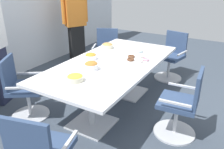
{
  "coord_description": "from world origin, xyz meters",
  "views": [
    {
      "loc": [
        -2.73,
        -1.59,
        1.92
      ],
      "look_at": [
        0.0,
        0.0,
        0.55
      ],
      "focal_mm": 37.01,
      "sensor_mm": 36.0,
      "label": 1
    }
  ],
  "objects_px": {
    "office_chair_2": "(23,91)",
    "donut_platter": "(138,59)",
    "person_standing_2": "(76,22)",
    "office_chair_4": "(182,107)",
    "plate_stack": "(135,51)",
    "snack_bowl_chips_yellow": "(75,78)",
    "snack_bowl_chips_orange": "(91,56)",
    "conference_table": "(112,70)",
    "snack_bowl_cookies": "(107,46)",
    "office_chair_1": "(106,54)",
    "office_chair_0": "(171,58)",
    "snack_bowl_pretzels": "(91,66)"
  },
  "relations": [
    {
      "from": "snack_bowl_cookies",
      "to": "plate_stack",
      "type": "xyz_separation_m",
      "value": [
        0.06,
        -0.5,
        -0.03
      ]
    },
    {
      "from": "office_chair_4",
      "to": "snack_bowl_cookies",
      "type": "relative_size",
      "value": 4.68
    },
    {
      "from": "snack_bowl_chips_orange",
      "to": "plate_stack",
      "type": "xyz_separation_m",
      "value": [
        0.67,
        -0.43,
        -0.03
      ]
    },
    {
      "from": "person_standing_2",
      "to": "office_chair_0",
      "type": "bearing_deg",
      "value": 123.67
    },
    {
      "from": "office_chair_1",
      "to": "office_chair_4",
      "type": "height_order",
      "value": "same"
    },
    {
      "from": "snack_bowl_pretzels",
      "to": "donut_platter",
      "type": "relative_size",
      "value": 0.55
    },
    {
      "from": "office_chair_1",
      "to": "snack_bowl_chips_yellow",
      "type": "distance_m",
      "value": 2.11
    },
    {
      "from": "plate_stack",
      "to": "donut_platter",
      "type": "bearing_deg",
      "value": -150.54
    },
    {
      "from": "conference_table",
      "to": "snack_bowl_cookies",
      "type": "xyz_separation_m",
      "value": [
        0.55,
        0.41,
        0.17
      ]
    },
    {
      "from": "office_chair_1",
      "to": "donut_platter",
      "type": "xyz_separation_m",
      "value": [
        -0.89,
        -1.09,
        0.36
      ]
    },
    {
      "from": "plate_stack",
      "to": "office_chair_0",
      "type": "bearing_deg",
      "value": -19.55
    },
    {
      "from": "snack_bowl_cookies",
      "to": "plate_stack",
      "type": "relative_size",
      "value": 0.82
    },
    {
      "from": "conference_table",
      "to": "snack_bowl_chips_yellow",
      "type": "distance_m",
      "value": 0.8
    },
    {
      "from": "office_chair_4",
      "to": "snack_bowl_chips_yellow",
      "type": "bearing_deg",
      "value": 114.02
    },
    {
      "from": "office_chair_2",
      "to": "office_chair_1",
      "type": "bearing_deg",
      "value": 142.14
    },
    {
      "from": "office_chair_1",
      "to": "person_standing_2",
      "type": "bearing_deg",
      "value": -34.88
    },
    {
      "from": "office_chair_1",
      "to": "snack_bowl_chips_yellow",
      "type": "bearing_deg",
      "value": 88.31
    },
    {
      "from": "person_standing_2",
      "to": "donut_platter",
      "type": "height_order",
      "value": "person_standing_2"
    },
    {
      "from": "snack_bowl_chips_yellow",
      "to": "office_chair_4",
      "type": "bearing_deg",
      "value": -61.43
    },
    {
      "from": "conference_table",
      "to": "office_chair_4",
      "type": "bearing_deg",
      "value": -98.22
    },
    {
      "from": "office_chair_2",
      "to": "snack_bowl_cookies",
      "type": "distance_m",
      "value": 1.56
    },
    {
      "from": "conference_table",
      "to": "donut_platter",
      "type": "xyz_separation_m",
      "value": [
        0.26,
        -0.29,
        0.14
      ]
    },
    {
      "from": "office_chair_1",
      "to": "plate_stack",
      "type": "relative_size",
      "value": 3.85
    },
    {
      "from": "conference_table",
      "to": "snack_bowl_cookies",
      "type": "relative_size",
      "value": 12.34
    },
    {
      "from": "donut_platter",
      "to": "office_chair_4",
      "type": "bearing_deg",
      "value": -117.42
    },
    {
      "from": "office_chair_2",
      "to": "snack_bowl_pretzels",
      "type": "height_order",
      "value": "office_chair_2"
    },
    {
      "from": "person_standing_2",
      "to": "snack_bowl_pretzels",
      "type": "distance_m",
      "value": 2.38
    },
    {
      "from": "snack_bowl_chips_orange",
      "to": "plate_stack",
      "type": "distance_m",
      "value": 0.79
    },
    {
      "from": "office_chair_2",
      "to": "snack_bowl_chips_yellow",
      "type": "relative_size",
      "value": 4.41
    },
    {
      "from": "snack_bowl_chips_yellow",
      "to": "snack_bowl_chips_orange",
      "type": "bearing_deg",
      "value": 21.24
    },
    {
      "from": "snack_bowl_cookies",
      "to": "snack_bowl_chips_yellow",
      "type": "relative_size",
      "value": 0.94
    },
    {
      "from": "office_chair_2",
      "to": "office_chair_0",
      "type": "bearing_deg",
      "value": 116.6
    },
    {
      "from": "office_chair_0",
      "to": "person_standing_2",
      "type": "distance_m",
      "value": 2.24
    },
    {
      "from": "person_standing_2",
      "to": "conference_table",
      "type": "bearing_deg",
      "value": 79.94
    },
    {
      "from": "conference_table",
      "to": "plate_stack",
      "type": "height_order",
      "value": "plate_stack"
    },
    {
      "from": "conference_table",
      "to": "office_chair_0",
      "type": "height_order",
      "value": "office_chair_0"
    },
    {
      "from": "conference_table",
      "to": "snack_bowl_chips_yellow",
      "type": "xyz_separation_m",
      "value": [
        -0.79,
        0.05,
        0.17
      ]
    },
    {
      "from": "office_chair_4",
      "to": "office_chair_2",
      "type": "bearing_deg",
      "value": 104.42
    },
    {
      "from": "office_chair_1",
      "to": "plate_stack",
      "type": "distance_m",
      "value": 1.11
    },
    {
      "from": "conference_table",
      "to": "office_chair_1",
      "type": "distance_m",
      "value": 1.42
    },
    {
      "from": "conference_table",
      "to": "person_standing_2",
      "type": "distance_m",
      "value": 2.21
    },
    {
      "from": "conference_table",
      "to": "office_chair_0",
      "type": "bearing_deg",
      "value": -15.45
    },
    {
      "from": "snack_bowl_cookies",
      "to": "snack_bowl_chips_yellow",
      "type": "bearing_deg",
      "value": -164.95
    },
    {
      "from": "snack_bowl_chips_orange",
      "to": "donut_platter",
      "type": "height_order",
      "value": "snack_bowl_chips_orange"
    },
    {
      "from": "snack_bowl_chips_orange",
      "to": "snack_bowl_chips_yellow",
      "type": "bearing_deg",
      "value": -158.76
    },
    {
      "from": "office_chair_2",
      "to": "snack_bowl_cookies",
      "type": "xyz_separation_m",
      "value": [
        1.41,
        -0.54,
        0.39
      ]
    },
    {
      "from": "office_chair_0",
      "to": "donut_platter",
      "type": "relative_size",
      "value": 2.6
    },
    {
      "from": "office_chair_1",
      "to": "office_chair_2",
      "type": "xyz_separation_m",
      "value": [
        -2.01,
        0.15,
        0.0
      ]
    },
    {
      "from": "office_chair_2",
      "to": "donut_platter",
      "type": "bearing_deg",
      "value": 98.5
    },
    {
      "from": "snack_bowl_cookies",
      "to": "donut_platter",
      "type": "bearing_deg",
      "value": -112.37
    }
  ]
}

